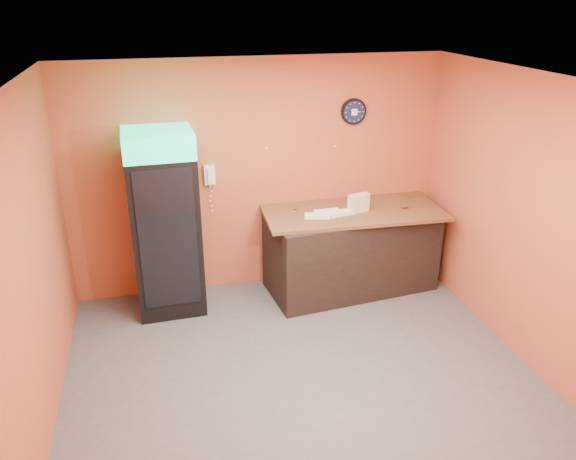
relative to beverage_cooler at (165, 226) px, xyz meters
name	(u,v)px	position (x,y,z in m)	size (l,w,h in m)	color
floor	(301,373)	(1.15, -1.60, -1.03)	(4.50, 4.50, 0.00)	#47474C
back_wall	(259,177)	(1.15, 0.40, 0.37)	(4.50, 0.02, 2.80)	#BF5436
left_wall	(29,272)	(-1.10, -1.60, 0.37)	(0.02, 4.00, 2.80)	#BF5436
right_wall	(526,221)	(3.40, -1.60, 0.37)	(0.02, 4.00, 2.80)	#BF5436
ceiling	(304,81)	(1.15, -1.60, 1.77)	(4.50, 4.00, 0.02)	white
beverage_cooler	(165,226)	(0.00, 0.00, 0.00)	(0.76, 0.77, 2.11)	black
prep_counter	(351,251)	(2.20, -0.05, -0.53)	(2.01, 0.89, 1.00)	black
wall_clock	(354,112)	(2.31, 0.37, 1.10)	(0.31, 0.06, 0.31)	black
wall_phone	(210,175)	(0.56, 0.34, 0.45)	(0.12, 0.11, 0.23)	white
butcher_paper	(353,211)	(2.20, -0.05, -0.01)	(2.14, 1.00, 0.04)	brown
sub_roll_stack	(359,203)	(2.24, -0.13, 0.12)	(0.28, 0.16, 0.22)	beige
wrapped_sandwich_left	(317,216)	(1.72, -0.19, 0.04)	(0.29, 0.11, 0.04)	white
wrapped_sandwich_mid	(340,213)	(2.01, -0.17, 0.04)	(0.31, 0.12, 0.04)	white
wrapped_sandwich_right	(327,212)	(1.87, -0.10, 0.04)	(0.30, 0.12, 0.04)	white
kitchen_tool	(353,208)	(2.20, -0.07, 0.04)	(0.06, 0.06, 0.06)	silver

